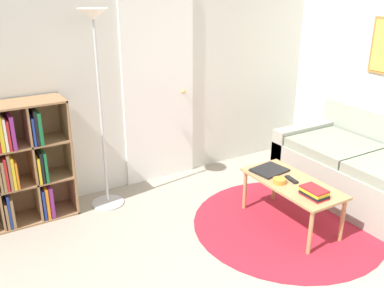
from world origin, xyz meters
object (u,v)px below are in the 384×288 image
(couch, at_px, (372,174))
(bowl, at_px, (279,181))
(floor_lamp, at_px, (97,59))
(laptop, at_px, (269,170))
(coffee_table, at_px, (292,187))
(bookshelf, at_px, (6,164))

(couch, bearing_deg, bowl, 174.78)
(floor_lamp, relative_size, laptop, 5.66)
(bowl, bearing_deg, coffee_table, -19.32)
(couch, height_order, bowl, couch)
(bookshelf, height_order, laptop, bookshelf)
(couch, relative_size, laptop, 5.51)
(coffee_table, relative_size, bowl, 8.18)
(coffee_table, xyz_separation_m, laptop, (-0.03, 0.28, 0.06))
(laptop, bearing_deg, bookshelf, 154.08)
(bookshelf, bearing_deg, coffee_table, -31.37)
(bookshelf, distance_m, laptop, 2.38)
(bookshelf, xyz_separation_m, laptop, (2.13, -1.04, -0.15))
(floor_lamp, distance_m, bowl, 1.94)
(bookshelf, distance_m, bowl, 2.41)
(laptop, height_order, bowl, bowl)
(couch, distance_m, laptop, 1.11)
(couch, xyz_separation_m, coffee_table, (-1.02, 0.06, 0.09))
(floor_lamp, distance_m, coffee_table, 2.07)
(couch, distance_m, coffee_table, 1.03)
(floor_lamp, height_order, couch, floor_lamp)
(bookshelf, distance_m, floor_lamp, 1.23)
(floor_lamp, xyz_separation_m, couch, (2.32, -1.27, -1.16))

